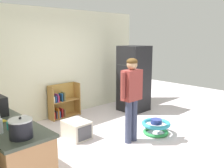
% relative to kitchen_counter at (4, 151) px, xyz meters
% --- Properties ---
extents(ground_plane, '(12.00, 12.00, 0.00)m').
position_rel_kitchen_counter_xyz_m(ground_plane, '(2.20, -0.33, -0.45)').
color(ground_plane, silver).
rests_on(ground_plane, ground).
extents(back_wall, '(5.20, 0.06, 2.70)m').
position_rel_kitchen_counter_xyz_m(back_wall, '(2.20, 2.00, 0.90)').
color(back_wall, silver).
rests_on(back_wall, ground).
extents(kitchen_counter, '(0.65, 1.93, 0.90)m').
position_rel_kitchen_counter_xyz_m(kitchen_counter, '(0.00, 0.00, 0.00)').
color(kitchen_counter, tan).
rests_on(kitchen_counter, ground).
extents(refrigerator, '(0.73, 0.68, 1.78)m').
position_rel_kitchen_counter_xyz_m(refrigerator, '(3.89, 0.96, 0.44)').
color(refrigerator, black).
rests_on(refrigerator, ground).
extents(bookshelf, '(0.80, 0.28, 0.85)m').
position_rel_kitchen_counter_xyz_m(bookshelf, '(2.13, 1.82, -0.09)').
color(bookshelf, '#AF8041').
rests_on(bookshelf, ground).
extents(standing_person, '(0.57, 0.22, 1.64)m').
position_rel_kitchen_counter_xyz_m(standing_person, '(2.28, -0.37, 0.53)').
color(standing_person, '#353C57').
rests_on(standing_person, ground).
extents(baby_walker, '(0.60, 0.60, 0.32)m').
position_rel_kitchen_counter_xyz_m(baby_walker, '(2.95, -0.48, -0.29)').
color(baby_walker, green).
rests_on(baby_walker, ground).
extents(pet_carrier, '(0.42, 0.55, 0.36)m').
position_rel_kitchen_counter_xyz_m(pet_carrier, '(1.62, 0.51, -0.27)').
color(pet_carrier, beige).
rests_on(pet_carrier, ground).
extents(crock_pot, '(0.27, 0.27, 0.25)m').
position_rel_kitchen_counter_xyz_m(crock_pot, '(-0.04, -0.74, 0.56)').
color(crock_pot, black).
rests_on(crock_pot, kitchen_counter).
extents(banana_bunch, '(0.15, 0.16, 0.04)m').
position_rel_kitchen_counter_xyz_m(banana_bunch, '(-0.03, -0.08, 0.48)').
color(banana_bunch, gold).
rests_on(banana_bunch, kitchen_counter).
extents(clear_bottle, '(0.07, 0.07, 0.25)m').
position_rel_kitchen_counter_xyz_m(clear_bottle, '(-0.17, -0.45, 0.55)').
color(clear_bottle, silver).
rests_on(clear_bottle, kitchen_counter).
extents(orange_cup, '(0.08, 0.08, 0.09)m').
position_rel_kitchen_counter_xyz_m(orange_cup, '(0.09, -0.42, 0.50)').
color(orange_cup, orange).
rests_on(orange_cup, kitchen_counter).
extents(teal_cup, '(0.08, 0.08, 0.09)m').
position_rel_kitchen_counter_xyz_m(teal_cup, '(-0.03, -0.39, 0.50)').
color(teal_cup, teal).
rests_on(teal_cup, kitchen_counter).
extents(white_cup, '(0.08, 0.08, 0.09)m').
position_rel_kitchen_counter_xyz_m(white_cup, '(0.21, -0.28, 0.50)').
color(white_cup, white).
rests_on(white_cup, kitchen_counter).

